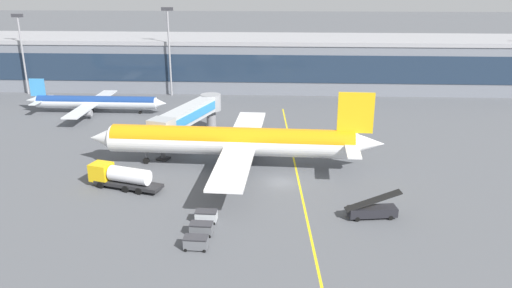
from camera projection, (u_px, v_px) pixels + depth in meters
ground_plane at (281, 182)px, 73.21m from camera, size 700.00×700.00×0.00m
apron_lead_in_line at (298, 177)px, 74.98m from camera, size 4.76×79.89×0.01m
terminal_building at (264, 62)px, 133.58m from camera, size 186.62×21.78×13.10m
main_airliner at (233, 141)px, 77.81m from camera, size 46.06×36.48×12.31m
jet_bridge at (190, 114)px, 89.15m from camera, size 9.74×21.24×6.93m
fuel_tanker at (121, 176)px, 70.84m from camera, size 11.06×5.55×3.25m
belt_loader at (372, 210)px, 62.37m from camera, size 7.02×2.72×3.49m
baggage_cart_0 at (196, 242)px, 55.33m from camera, size 2.70×1.70×1.48m
baggage_cart_1 at (201, 228)px, 58.35m from camera, size 2.70×1.70×1.48m
baggage_cart_2 at (206, 216)px, 61.37m from camera, size 2.70×1.70×1.48m
commuter_jet_far at (95, 102)px, 108.68m from camera, size 30.96×24.61×7.45m
apron_light_mast_0 at (169, 44)px, 121.41m from camera, size 2.80×0.50×21.28m
apron_light_mast_1 at (22, 47)px, 123.43m from camera, size 2.80×0.50×19.63m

